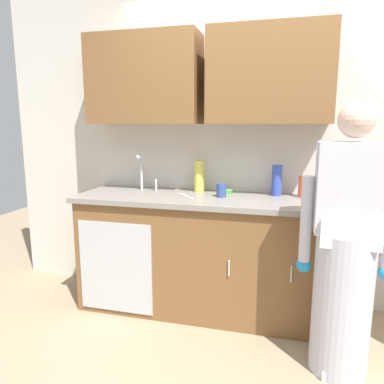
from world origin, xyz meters
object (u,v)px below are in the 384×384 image
Objects in this scene: bottle_soap at (304,187)px; sponge at (225,192)px; cup_by_sink at (221,190)px; bottle_cleaner_spray at (277,180)px; knife_on_counter at (185,196)px; bottle_water_short at (199,176)px; sink at (140,195)px; person_at_sink at (345,263)px.

bottle_soap reaches higher than sponge.
sponge is at bearing 88.46° from cup_by_sink.
cup_by_sink is (-0.41, -0.17, -0.07)m from bottle_cleaner_spray.
bottle_soap is at bearing 59.76° from knife_on_counter.
bottle_water_short is 1.60× the size of bottle_soap.
sink reaches higher than knife_on_counter.
sink is at bearing -173.27° from bottle_soap.
bottle_soap is 0.62m from sponge.
person_at_sink is at bearing -34.53° from bottle_water_short.
bottle_soap is at bearing 6.73° from sink.
cup_by_sink is at bearing -158.21° from bottle_cleaner_spray.
bottle_water_short reaches higher than cup_by_sink.
knife_on_counter is at bearing -164.07° from bottle_cleaner_spray.
sponge reaches higher than knife_on_counter.
bottle_water_short reaches higher than bottle_cleaner_spray.
cup_by_sink is 0.95× the size of sponge.
person_at_sink is 0.92m from bottle_cleaner_spray.
sink is 0.31× the size of person_at_sink.
person_at_sink reaches higher than bottle_soap.
knife_on_counter is (-0.07, -0.20, -0.13)m from bottle_water_short.
bottle_cleaner_spray is 0.74m from knife_on_counter.
sponge is (0.00, 0.15, -0.04)m from cup_by_sink.
knife_on_counter is (-0.90, -0.18, -0.08)m from bottle_soap.
person_at_sink is at bearing -19.82° from sink.
sink is 0.52m from bottle_water_short.
cup_by_sink is at bearing 0.85° from sink.
bottle_water_short reaches higher than sponge.
sink is 2.07× the size of bottle_cleaner_spray.
bottle_water_short reaches higher than knife_on_counter.
bottle_water_short is at bearing 178.15° from bottle_soap.
bottle_cleaner_spray is 2.32× the size of cup_by_sink.
sponge is at bearing -177.44° from bottle_cleaner_spray.
sink is 4.55× the size of sponge.
bottle_soap is at bearing -6.07° from bottle_cleaner_spray.
bottle_water_short is 2.40× the size of sponge.
bottle_soap is at bearing -1.85° from bottle_water_short.
bottle_water_short is at bearing 120.46° from knife_on_counter.
bottle_soap is 1.58× the size of cup_by_sink.
bottle_water_short is 1.10× the size of knife_on_counter.
bottle_cleaner_spray is 0.42m from sponge.
bottle_soap is 0.64m from cup_by_sink.
cup_by_sink is (-0.84, 0.56, 0.30)m from person_at_sink.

